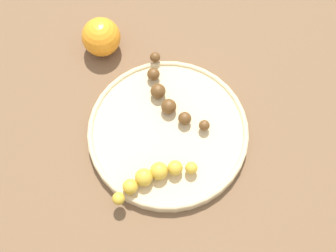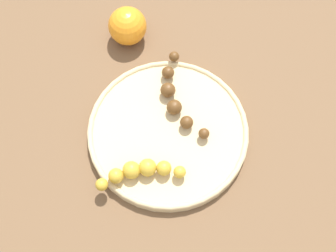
{
  "view_description": "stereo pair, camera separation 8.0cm",
  "coord_description": "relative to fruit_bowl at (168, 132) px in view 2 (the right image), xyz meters",
  "views": [
    {
      "loc": [
        -0.21,
        0.25,
        0.77
      ],
      "look_at": [
        0.0,
        0.0,
        0.04
      ],
      "focal_mm": 48.1,
      "sensor_mm": 36.0,
      "label": 1
    },
    {
      "loc": [
        -0.26,
        0.19,
        0.77
      ],
      "look_at": [
        0.0,
        0.0,
        0.04
      ],
      "focal_mm": 48.1,
      "sensor_mm": 36.0,
      "label": 2
    }
  ],
  "objects": [
    {
      "name": "ground_plane",
      "position": [
        0.0,
        0.0,
        -0.01
      ],
      "size": [
        2.4,
        2.4,
        0.0
      ],
      "primitive_type": "plane",
      "color": "brown"
    },
    {
      "name": "banana_spotted",
      "position": [
        -0.04,
        0.09,
        0.02
      ],
      "size": [
        0.08,
        0.14,
        0.03
      ],
      "rotation": [
        0.0,
        0.0,
        5.83
      ],
      "color": "gold",
      "rests_on": "fruit_bowl"
    },
    {
      "name": "banana_overripe",
      "position": [
        0.04,
        -0.05,
        0.02
      ],
      "size": [
        0.18,
        0.09,
        0.03
      ],
      "rotation": [
        0.0,
        0.0,
        1.26
      ],
      "color": "#593819",
      "rests_on": "fruit_bowl"
    },
    {
      "name": "orange_fruit",
      "position": [
        0.22,
        -0.06,
        0.03
      ],
      "size": [
        0.08,
        0.08,
        0.08
      ],
      "primitive_type": "sphere",
      "color": "orange",
      "rests_on": "ground_plane"
    },
    {
      "name": "fruit_bowl",
      "position": [
        0.0,
        0.0,
        0.0
      ],
      "size": [
        0.29,
        0.29,
        0.02
      ],
      "color": "#D1B784",
      "rests_on": "ground_plane"
    }
  ]
}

